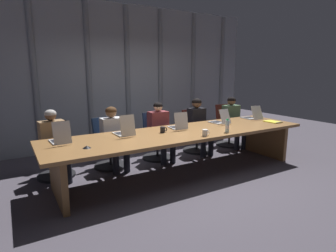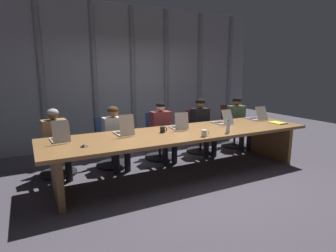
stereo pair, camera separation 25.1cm
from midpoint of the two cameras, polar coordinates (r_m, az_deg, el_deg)
ground_plane at (r=4.80m, az=1.68°, el=-9.66°), size 13.53×13.53×0.00m
conference_table at (r=4.62m, az=1.72°, el=-2.67°), size 4.54×1.19×0.73m
curtain_backdrop at (r=6.63m, az=-9.63°, el=10.15°), size 6.77×0.17×3.20m
laptop_left_end at (r=4.17m, az=-23.12°, el=-2.45°), size 0.26×0.42×0.32m
laptop_left_mid at (r=4.37m, az=-10.70°, el=-1.09°), size 0.25×0.42×0.34m
laptop_center at (r=4.77m, az=0.61°, el=0.11°), size 0.29×0.39×0.30m
laptop_right_mid at (r=5.33m, az=9.35°, el=1.11°), size 0.25×0.43×0.29m
laptop_right_end at (r=5.97m, az=15.84°, el=1.94°), size 0.28×0.45×0.29m
office_chair_left_end at (r=4.98m, az=-23.73°, el=-5.80°), size 0.60×0.61×0.90m
office_chair_left_mid at (r=5.16m, az=-13.50°, el=-4.61°), size 0.60×0.61×0.89m
office_chair_center at (r=5.51m, az=-3.69°, el=-3.24°), size 0.60×0.60×0.90m
office_chair_right_mid at (r=6.00m, az=4.54°, el=-2.06°), size 0.60×0.60×0.90m
office_chair_right_end at (r=6.58m, az=11.25°, el=-0.90°), size 0.60×0.60×0.95m
person_left_end at (r=4.75m, az=-23.99°, el=-2.93°), size 0.43×0.57×1.13m
person_left_mid at (r=4.95m, az=-12.61°, el=-1.67°), size 0.40×0.56×1.11m
person_center at (r=5.31m, az=-2.94°, el=-0.50°), size 0.39×0.55×1.13m
person_right_mid at (r=5.79m, az=5.18°, el=0.74°), size 0.37×0.55×1.16m
person_right_end at (r=6.40m, az=12.27°, el=1.39°), size 0.41×0.57×1.14m
water_bottle_primary at (r=4.59m, az=10.67°, el=-0.04°), size 0.07×0.07×0.22m
coffee_mug_near at (r=4.27m, az=6.06°, el=-1.41°), size 0.13×0.08×0.10m
coffee_mug_far at (r=4.49m, az=-2.67°, el=-0.77°), size 0.13×0.08×0.10m
conference_mic_left_side at (r=3.78m, az=-18.35°, el=-4.15°), size 0.11×0.11×0.03m
spiral_notepad at (r=5.74m, az=19.79°, el=0.85°), size 0.22×0.31×0.03m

